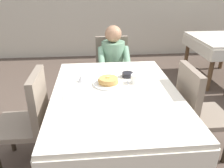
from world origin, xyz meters
The scene contains 16 objects.
ground_plane centered at (0.00, 0.00, 0.00)m, with size 14.00×14.00×0.00m, color brown.
dining_table_main centered at (0.00, 0.00, 0.65)m, with size 1.12×1.52×0.74m.
chair_diner centered at (0.08, 1.17, 0.53)m, with size 0.44×0.45×0.93m.
diner_person centered at (0.08, 1.01, 0.67)m, with size 0.40×0.43×1.12m.
chair_right_side centered at (0.77, 0.00, 0.53)m, with size 0.45×0.44×0.93m.
chair_left_side centered at (-0.77, 0.00, 0.53)m, with size 0.45×0.44×0.93m.
plate_breakfast centered at (-0.06, 0.14, 0.75)m, with size 0.28×0.28×0.02m, color white.
breakfast_stack centered at (-0.05, 0.14, 0.78)m, with size 0.19×0.19×0.06m.
cup_coffee centered at (0.20, 0.15, 0.78)m, with size 0.11×0.08×0.08m.
bowl_butter centered at (0.15, 0.31, 0.76)m, with size 0.11×0.11×0.04m, color black.
syrup_pitcher centered at (-0.30, 0.23, 0.78)m, with size 0.08×0.08×0.07m.
fork_left_of_plate centered at (-0.25, 0.12, 0.74)m, with size 0.18×0.01×0.01m, color silver.
knife_right_of_plate centered at (0.13, 0.12, 0.74)m, with size 0.20×0.01×0.01m, color silver.
spoon_near_edge centered at (-0.03, -0.14, 0.74)m, with size 0.15×0.01×0.01m, color silver.
napkin_folded centered at (-0.37, -0.06, 0.74)m, with size 0.17×0.12×0.01m, color white.
background_table_far centered at (2.01, 1.81, 0.62)m, with size 0.92×1.12×0.74m.
Camera 1 is at (-0.19, -1.73, 1.63)m, focal length 35.65 mm.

